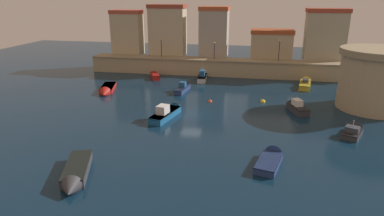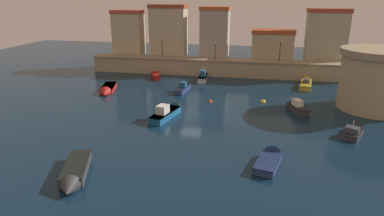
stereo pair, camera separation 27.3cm
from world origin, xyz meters
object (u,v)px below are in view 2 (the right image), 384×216
object	(u,v)px
moored_boat_4	(354,131)
moored_boat_9	(74,174)
quay_lamp_2	(280,47)
moored_boat_6	(168,112)
moored_boat_3	(270,158)
moored_boat_5	(155,75)
quay_lamp_1	(215,47)
mooring_buoy_1	(263,102)
moored_boat_2	(184,87)
fortress_tower	(377,79)
quay_lamp_0	(162,44)
moored_boat_8	(203,76)
moored_boat_1	(306,83)
moored_boat_0	(107,90)
moored_boat_7	(296,107)
mooring_buoy_0	(210,102)

from	to	relation	value
moored_boat_4	moored_boat_9	size ratio (longest dim) A/B	0.69
quay_lamp_2	moored_boat_6	size ratio (longest dim) A/B	0.53
moored_boat_4	moored_boat_3	bearing A→B (deg)	157.77
quay_lamp_2	moored_boat_5	world-z (taller)	quay_lamp_2
quay_lamp_1	quay_lamp_2	bearing A→B (deg)	-0.00
mooring_buoy_1	moored_boat_9	bearing A→B (deg)	-121.91
moored_boat_6	moored_boat_2	bearing A→B (deg)	15.65
fortress_tower	moored_boat_3	size ratio (longest dim) A/B	1.81
quay_lamp_0	moored_boat_8	distance (m)	10.40
moored_boat_3	moored_boat_6	size ratio (longest dim) A/B	0.75
moored_boat_1	moored_boat_8	distance (m)	16.75
moored_boat_1	moored_boat_9	bearing A→B (deg)	156.98
moored_boat_0	moored_boat_4	distance (m)	33.67
quay_lamp_2	moored_boat_0	bearing A→B (deg)	-150.32
moored_boat_9	moored_boat_7	bearing A→B (deg)	118.48
moored_boat_2	moored_boat_7	xyz separation A→B (m)	(15.74, -6.63, 0.09)
quay_lamp_1	moored_boat_9	bearing A→B (deg)	-98.81
moored_boat_2	moored_boat_5	bearing A→B (deg)	49.69
fortress_tower	moored_boat_7	bearing A→B (deg)	-163.90
moored_boat_6	quay_lamp_0	bearing A→B (deg)	30.19
moored_boat_3	moored_boat_8	xyz separation A→B (m)	(-10.63, 28.41, 0.26)
fortress_tower	moored_boat_9	distance (m)	36.86
moored_boat_6	mooring_buoy_1	bearing A→B (deg)	-42.52
quay_lamp_1	moored_boat_6	bearing A→B (deg)	-96.27
moored_boat_2	moored_boat_3	size ratio (longest dim) A/B	1.09
quay_lamp_1	quay_lamp_2	size ratio (longest dim) A/B	0.81
quay_lamp_1	moored_boat_2	world-z (taller)	quay_lamp_1
fortress_tower	quay_lamp_1	distance (m)	27.01
moored_boat_2	moored_boat_6	distance (m)	11.52
quay_lamp_0	moored_boat_9	distance (m)	39.04
moored_boat_4	quay_lamp_2	bearing A→B (deg)	40.24
moored_boat_1	mooring_buoy_1	bearing A→B (deg)	155.84
moored_boat_6	moored_boat_9	world-z (taller)	moored_boat_6
mooring_buoy_1	mooring_buoy_0	bearing A→B (deg)	-169.95
moored_boat_3	mooring_buoy_1	bearing A→B (deg)	15.53
moored_boat_6	moored_boat_4	bearing A→B (deg)	-81.81
moored_boat_2	fortress_tower	bearing A→B (deg)	-92.55
moored_boat_8	mooring_buoy_0	bearing A→B (deg)	-170.50
mooring_buoy_0	mooring_buoy_1	bearing A→B (deg)	10.05
moored_boat_5	moored_boat_2	bearing A→B (deg)	-161.81
moored_boat_4	moored_boat_5	bearing A→B (deg)	78.81
moored_boat_2	mooring_buoy_1	distance (m)	12.35
moored_boat_0	moored_boat_3	bearing A→B (deg)	37.26
quay_lamp_1	moored_boat_0	bearing A→B (deg)	-134.52
quay_lamp_1	moored_boat_9	size ratio (longest dim) A/B	0.44
moored_boat_0	quay_lamp_1	bearing A→B (deg)	120.39
quay_lamp_1	quay_lamp_2	world-z (taller)	quay_lamp_2
moored_boat_3	moored_boat_4	distance (m)	11.89
moored_boat_0	moored_boat_5	distance (m)	11.07
quay_lamp_1	moored_boat_6	world-z (taller)	quay_lamp_1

